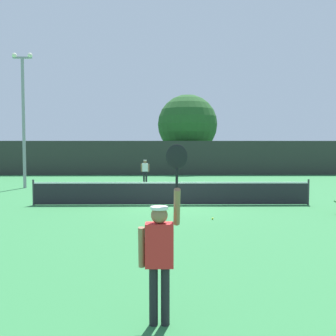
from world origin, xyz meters
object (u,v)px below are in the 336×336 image
Objects in this scene: player_receiving at (145,169)px; light_pole at (23,111)px; player_serving at (160,247)px; parked_car_near at (141,162)px; large_tree at (188,125)px; tennis_ball at (213,219)px.

light_pole is (-6.95, -3.19, 3.56)m from player_receiving.
player_serving is 36.32m from parked_car_near.
tennis_ball is at bearing -91.56° from large_tree.
player_serving is 0.56× the size of parked_car_near.
player_receiving is 13.46m from tennis_ball.
player_serving is 20.64m from player_receiving.
parked_car_near is (-2.42, 36.24, -0.30)m from player_serving.
player_serving is at bearing -64.93° from light_pole.
light_pole is 20.03m from parked_car_near.
player_receiving is 0.35× the size of parked_car_near.
player_serving is 0.31× the size of light_pole.
player_serving reaches higher than player_receiving.
player_receiving is at bearing -93.01° from parked_car_near.
large_tree is (10.47, 13.68, 0.02)m from light_pole.
tennis_ball is 24.04m from large_tree.
player_receiving is 11.63m from large_tree.
large_tree reaches higher than parked_car_near.
parked_car_near is (5.73, 18.83, -3.71)m from light_pole.
large_tree is (0.64, 23.61, 4.48)m from tennis_ball.
player_receiving is 0.20× the size of light_pole.
parked_car_near is at bearing -85.54° from player_receiving.
light_pole reaches higher than player_receiving.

